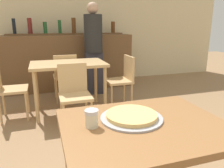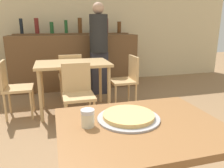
{
  "view_description": "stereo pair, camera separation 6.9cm",
  "coord_description": "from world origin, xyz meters",
  "px_view_note": "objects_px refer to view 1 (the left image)",
  "views": [
    {
      "loc": [
        -0.54,
        -1.07,
        1.32
      ],
      "look_at": [
        -0.02,
        0.55,
        0.85
      ],
      "focal_mm": 35.0,
      "sensor_mm": 36.0,
      "label": 1
    },
    {
      "loc": [
        -0.48,
        -1.09,
        1.32
      ],
      "look_at": [
        -0.02,
        0.55,
        0.85
      ],
      "focal_mm": 35.0,
      "sensor_mm": 36.0,
      "label": 2
    }
  ],
  "objects_px": {
    "chair_far_side_right": "(123,77)",
    "chair_far_side_back": "(65,74)",
    "cheese_shaker": "(92,118)",
    "person_standing": "(93,46)",
    "chair_far_side_left": "(7,86)",
    "chair_far_side_front": "(74,91)",
    "pizza_tray": "(132,116)"
  },
  "relations": [
    {
      "from": "person_standing",
      "to": "chair_far_side_right",
      "type": "bearing_deg",
      "value": -69.78
    },
    {
      "from": "pizza_tray",
      "to": "cheese_shaker",
      "type": "relative_size",
      "value": 3.77
    },
    {
      "from": "chair_far_side_back",
      "to": "chair_far_side_left",
      "type": "xyz_separation_m",
      "value": [
        -0.87,
        -0.53,
        0.0
      ]
    },
    {
      "from": "chair_far_side_back",
      "to": "pizza_tray",
      "type": "relative_size",
      "value": 2.16
    },
    {
      "from": "cheese_shaker",
      "to": "person_standing",
      "type": "bearing_deg",
      "value": 76.6
    },
    {
      "from": "chair_far_side_right",
      "to": "chair_far_side_back",
      "type": "bearing_deg",
      "value": -121.17
    },
    {
      "from": "chair_far_side_back",
      "to": "chair_far_side_left",
      "type": "relative_size",
      "value": 1.0
    },
    {
      "from": "chair_far_side_back",
      "to": "cheese_shaker",
      "type": "distance_m",
      "value": 2.69
    },
    {
      "from": "chair_far_side_front",
      "to": "chair_far_side_back",
      "type": "relative_size",
      "value": 1.0
    },
    {
      "from": "cheese_shaker",
      "to": "pizza_tray",
      "type": "bearing_deg",
      "value": 6.8
    },
    {
      "from": "pizza_tray",
      "to": "chair_far_side_front",
      "type": "bearing_deg",
      "value": 94.79
    },
    {
      "from": "chair_far_side_back",
      "to": "pizza_tray",
      "type": "distance_m",
      "value": 2.65
    },
    {
      "from": "chair_far_side_back",
      "to": "chair_far_side_left",
      "type": "bearing_deg",
      "value": 31.17
    },
    {
      "from": "chair_far_side_front",
      "to": "pizza_tray",
      "type": "height_order",
      "value": "chair_far_side_front"
    },
    {
      "from": "chair_far_side_back",
      "to": "chair_far_side_left",
      "type": "distance_m",
      "value": 1.02
    },
    {
      "from": "chair_far_side_left",
      "to": "chair_far_side_right",
      "type": "relative_size",
      "value": 1.0
    },
    {
      "from": "chair_far_side_front",
      "to": "cheese_shaker",
      "type": "distance_m",
      "value": 1.65
    },
    {
      "from": "chair_far_side_left",
      "to": "person_standing",
      "type": "xyz_separation_m",
      "value": [
        1.44,
        0.8,
        0.44
      ]
    },
    {
      "from": "chair_far_side_left",
      "to": "chair_far_side_right",
      "type": "xyz_separation_m",
      "value": [
        1.74,
        0.0,
        0.0
      ]
    },
    {
      "from": "pizza_tray",
      "to": "person_standing",
      "type": "relative_size",
      "value": 0.22
    },
    {
      "from": "cheese_shaker",
      "to": "chair_far_side_right",
      "type": "bearing_deg",
      "value": 65.09
    },
    {
      "from": "chair_far_side_front",
      "to": "cheese_shaker",
      "type": "bearing_deg",
      "value": -94.39
    },
    {
      "from": "cheese_shaker",
      "to": "person_standing",
      "type": "xyz_separation_m",
      "value": [
        0.7,
        2.94,
        0.12
      ]
    },
    {
      "from": "chair_far_side_front",
      "to": "cheese_shaker",
      "type": "xyz_separation_m",
      "value": [
        -0.12,
        -1.61,
        0.32
      ]
    },
    {
      "from": "chair_far_side_back",
      "to": "person_standing",
      "type": "relative_size",
      "value": 0.49
    },
    {
      "from": "chair_far_side_front",
      "to": "pizza_tray",
      "type": "distance_m",
      "value": 1.61
    },
    {
      "from": "chair_far_side_left",
      "to": "person_standing",
      "type": "relative_size",
      "value": 0.49
    },
    {
      "from": "chair_far_side_right",
      "to": "person_standing",
      "type": "bearing_deg",
      "value": -159.78
    },
    {
      "from": "chair_far_side_front",
      "to": "chair_far_side_right",
      "type": "xyz_separation_m",
      "value": [
        0.87,
        0.53,
        0.0
      ]
    },
    {
      "from": "chair_far_side_back",
      "to": "pizza_tray",
      "type": "height_order",
      "value": "chair_far_side_back"
    },
    {
      "from": "chair_far_side_back",
      "to": "chair_far_side_right",
      "type": "bearing_deg",
      "value": 148.83
    },
    {
      "from": "chair_far_side_front",
      "to": "chair_far_side_back",
      "type": "distance_m",
      "value": 1.05
    }
  ]
}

